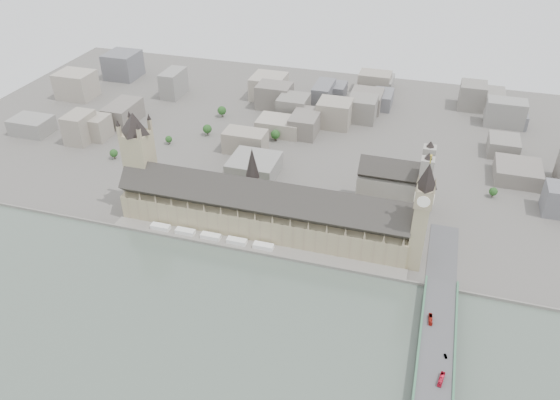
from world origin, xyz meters
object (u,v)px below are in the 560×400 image
(westminster_bridge, at_px, (436,353))
(red_bus_south, at_px, (441,379))
(red_bus_north, at_px, (430,319))
(victoria_tower, at_px, (139,157))
(car_silver, at_px, (446,356))
(elizabeth_tower, at_px, (422,210))
(westminster_abbey, at_px, (396,185))
(palace_of_westminster, at_px, (262,210))

(westminster_bridge, xyz_separation_m, red_bus_south, (4.00, -27.70, 6.76))
(red_bus_north, bearing_deg, victoria_tower, 158.04)
(red_bus_south, relative_size, car_silver, 2.97)
(victoria_tower, distance_m, westminster_bridge, 309.91)
(elizabeth_tower, relative_size, car_silver, 27.22)
(westminster_abbey, bearing_deg, elizabeth_tower, -72.71)
(victoria_tower, xyz_separation_m, red_bus_north, (277.88, -89.05, -43.45))
(victoria_tower, relative_size, red_bus_north, 9.27)
(palace_of_westminster, height_order, victoria_tower, victoria_tower)
(palace_of_westminster, bearing_deg, westminster_bridge, -33.49)
(westminster_bridge, xyz_separation_m, westminster_abbey, (-51.08, 182.50, 19.96))
(victoria_tower, height_order, westminster_bridge, victoria_tower)
(westminster_bridge, relative_size, car_silver, 82.30)
(palace_of_westminster, distance_m, westminster_bridge, 195.05)
(victoria_tower, relative_size, car_silver, 25.32)
(red_bus_south, height_order, car_silver, red_bus_south)
(red_bus_north, height_order, red_bus_south, red_bus_south)
(palace_of_westminster, xyz_separation_m, red_bus_south, (166.00, -134.90, -10.82))
(elizabeth_tower, bearing_deg, westminster_bridge, -75.89)
(palace_of_westminster, bearing_deg, red_bus_north, -27.96)
(westminster_abbey, xyz_separation_m, red_bus_north, (44.96, -158.05, -13.33))
(elizabeth_tower, bearing_deg, victoria_tower, 176.04)
(elizabeth_tower, distance_m, car_silver, 116.36)
(westminster_abbey, xyz_separation_m, car_silver, (57.02, -189.06, -14.18))
(elizabeth_tower, height_order, red_bus_north, elizabeth_tower)
(car_silver, bearing_deg, westminster_abbey, 87.96)
(victoria_tower, height_order, car_silver, victoria_tower)
(westminster_abbey, xyz_separation_m, red_bus_south, (55.07, -210.20, -13.20))
(westminster_bridge, bearing_deg, red_bus_south, -81.79)
(red_bus_south, bearing_deg, palace_of_westminster, 150.58)
(elizabeth_tower, height_order, car_silver, elizabeth_tower)
(car_silver, bearing_deg, red_bus_north, 92.43)
(westminster_bridge, relative_size, westminster_abbey, 4.78)
(palace_of_westminster, distance_m, westminster_abbey, 134.09)
(elizabeth_tower, bearing_deg, red_bus_north, -75.87)
(palace_of_westminster, bearing_deg, car_silver, -34.11)
(westminster_bridge, bearing_deg, westminster_abbey, 105.64)
(car_silver, bearing_deg, red_bus_south, -114.10)
(red_bus_south, bearing_deg, victoria_tower, 163.57)
(victoria_tower, relative_size, red_bus_south, 8.52)
(westminster_bridge, distance_m, westminster_abbey, 190.56)
(westminster_bridge, relative_size, red_bus_south, 27.69)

